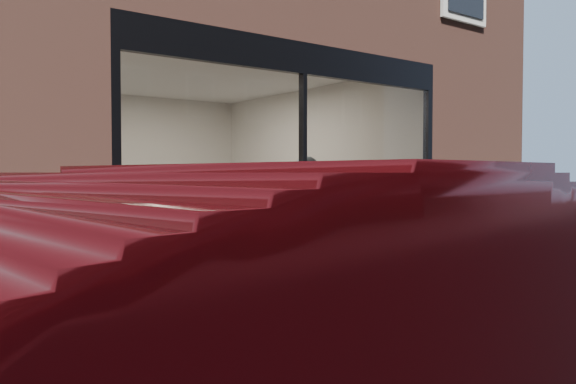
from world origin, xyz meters
TOP-DOWN VIEW (x-y plane):
  - ground at (0.00, 0.00)m, footprint 120.00×120.00m
  - sidewalk_near at (0.00, 1.00)m, footprint 40.00×2.00m
  - kerb_near at (0.00, -0.05)m, footprint 40.00×0.10m
  - host_building_pier_right at (3.75, 8.00)m, footprint 2.50×12.00m
  - host_building_backfill at (0.00, 11.00)m, footprint 5.00×6.00m
  - cafe_floor at (0.00, 5.00)m, footprint 6.00×6.00m
  - cafe_ceiling at (0.00, 5.00)m, footprint 6.00×6.00m
  - cafe_wall_back at (0.00, 7.99)m, footprint 5.00×0.00m
  - cafe_wall_left at (-2.49, 5.00)m, footprint 0.00×6.00m
  - cafe_wall_right at (2.49, 5.00)m, footprint 0.00×6.00m
  - storefront_kick at (0.00, 2.05)m, footprint 5.00×0.10m
  - storefront_header at (0.00, 2.05)m, footprint 5.00×0.10m
  - storefront_mullion at (0.00, 2.05)m, footprint 0.06×0.10m
  - storefront_glass at (0.00, 2.02)m, footprint 4.80×0.00m
  - banquette at (0.00, 2.45)m, footprint 4.00×0.55m
  - person at (0.46, 2.63)m, footprint 0.73×0.57m
  - cafe_table_left at (-1.04, 3.10)m, footprint 0.75×0.75m
  - cafe_table_right at (0.61, 3.27)m, footprint 0.75×0.75m
  - cafe_chair_left at (-1.29, 3.63)m, footprint 0.41×0.41m
  - cafe_chair_right at (1.31, 3.93)m, footprint 0.52×0.52m
  - wall_poster at (-2.45, 4.95)m, footprint 0.02×0.58m
  - parked_car at (-3.06, -2.07)m, footprint 4.93×2.22m

SIDE VIEW (x-z plane):
  - ground at x=0.00m, z-range 0.00..0.00m
  - sidewalk_near at x=0.00m, z-range 0.00..0.01m
  - cafe_floor at x=0.00m, z-range 0.02..0.02m
  - kerb_near at x=0.00m, z-range 0.00..0.12m
  - storefront_kick at x=0.00m, z-range 0.00..0.30m
  - banquette at x=0.00m, z-range 0.00..0.45m
  - cafe_chair_left at x=-1.29m, z-range 0.22..0.26m
  - cafe_chair_right at x=1.31m, z-range 0.22..0.26m
  - cafe_table_left at x=-1.04m, z-range 0.72..0.76m
  - cafe_table_right at x=0.61m, z-range 0.72..0.76m
  - parked_car at x=-3.06m, z-range 0.00..1.57m
  - person at x=0.46m, z-range 0.00..1.77m
  - storefront_mullion at x=0.00m, z-range 0.30..2.80m
  - storefront_glass at x=0.00m, z-range -0.85..3.95m
  - cafe_wall_back at x=0.00m, z-range -0.90..4.10m
  - cafe_wall_left at x=-2.49m, z-range -1.40..4.60m
  - cafe_wall_right at x=2.49m, z-range -1.40..4.60m
  - host_building_pier_right at x=3.75m, z-range 0.00..3.20m
  - host_building_backfill at x=0.00m, z-range 0.00..3.20m
  - wall_poster at x=-2.45m, z-range 1.31..2.08m
  - storefront_header at x=0.00m, z-range 2.80..3.20m
  - cafe_ceiling at x=0.00m, z-range 3.19..3.19m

